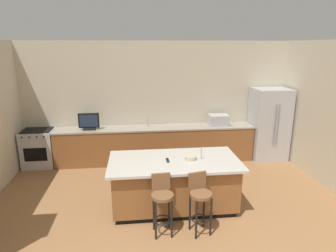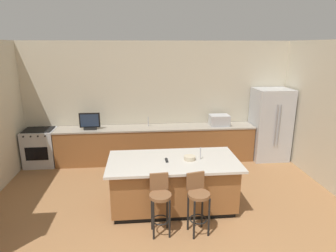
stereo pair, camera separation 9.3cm
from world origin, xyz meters
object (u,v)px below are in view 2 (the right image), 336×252
refrigerator (270,124)px  tv_monitor (90,122)px  kitchen_island (173,183)px  bar_stool_left (160,199)px  tv_remote (167,160)px  bar_stool_right (198,199)px  fruit_bowl (190,158)px  microwave (219,120)px  range_oven (41,147)px

refrigerator → tv_monitor: refrigerator is taller
kitchen_island → bar_stool_left: size_ratio=2.39×
bar_stool_left → tv_remote: (0.17, 0.73, 0.34)m
bar_stool_right → fruit_bowl: 0.85m
refrigerator → tv_remote: refrigerator is taller
microwave → fruit_bowl: bearing=-117.0°
tv_remote → refrigerator: bearing=35.8°
microwave → range_oven: bearing=-180.0°
microwave → bar_stool_left: microwave is taller
tv_remote → tv_monitor: bearing=126.1°
tv_monitor → bar_stool_left: bearing=-62.8°
refrigerator → bar_stool_left: 4.17m
kitchen_island → tv_monitor: bearing=129.5°
refrigerator → microwave: refrigerator is taller
microwave → bar_stool_left: bearing=-120.1°
microwave → bar_stool_left: (-1.71, -2.94, -0.45)m
bar_stool_left → tv_remote: bearing=73.6°
refrigerator → bar_stool_right: refrigerator is taller
tv_monitor → bar_stool_right: (2.07, -2.93, -0.50)m
refrigerator → bar_stool_right: size_ratio=1.87×
refrigerator → microwave: (-1.31, 0.07, 0.12)m
tv_monitor → bar_stool_left: (1.49, -2.89, -0.51)m
range_oven → bar_stool_left: 4.01m
kitchen_island → microwave: 2.68m
range_oven → tv_remote: size_ratio=5.38×
bar_stool_right → microwave: bearing=56.6°
refrigerator → kitchen_island: bearing=-142.0°
fruit_bowl → bar_stool_right: bearing=-89.6°
kitchen_island → tv_remote: tv_remote is taller
bar_stool_left → fruit_bowl: (0.58, 0.73, 0.37)m
fruit_bowl → microwave: bearing=63.0°
fruit_bowl → tv_remote: (-0.41, -0.00, -0.03)m
bar_stool_left → fruit_bowl: size_ratio=4.74×
bar_stool_left → bar_stool_right: size_ratio=0.99×
bar_stool_left → bar_stool_right: (0.58, -0.04, 0.01)m
bar_stool_left → fruit_bowl: bearing=48.2°
kitchen_island → bar_stool_left: bar_stool_left is taller
bar_stool_left → tv_remote: size_ratio=5.66×
kitchen_island → bar_stool_right: size_ratio=2.37×
kitchen_island → tv_remote: bearing=-172.7°
bar_stool_right → refrigerator: bearing=37.3°
bar_stool_right → tv_remote: bearing=105.6°
kitchen_island → refrigerator: size_ratio=1.26×
microwave → bar_stool_right: size_ratio=0.49×
refrigerator → tv_remote: size_ratio=10.69×
range_oven → fruit_bowl: size_ratio=4.52×
microwave → bar_stool_left: size_ratio=0.50×
refrigerator → tv_monitor: size_ratio=3.74×
range_oven → bar_stool_right: size_ratio=0.94×
fruit_bowl → tv_remote: 0.41m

